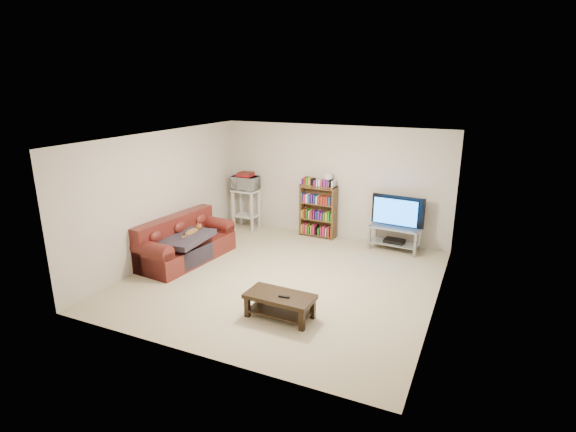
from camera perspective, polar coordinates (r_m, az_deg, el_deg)
The scene contains 19 objects.
floor at distance 7.82m, azimuth -0.56°, elevation -7.90°, with size 5.00×5.00×0.00m, color beige.
ceiling at distance 7.16m, azimuth -0.61°, elevation 9.85°, with size 5.00×5.00×0.00m, color white.
wall_back at distance 9.65m, azimuth 5.75°, elevation 4.33°, with size 5.00×5.00×0.00m, color beige.
wall_front at distance 5.37m, azimuth -12.06°, elevation -6.18°, with size 5.00×5.00×0.00m, color beige.
wall_left at distance 8.72m, azimuth -15.63°, elevation 2.46°, with size 5.00×5.00×0.00m, color beige.
wall_right at distance 6.77m, azimuth 18.95°, elevation -1.89°, with size 5.00×5.00×0.00m, color beige.
sofa at distance 8.73m, azimuth -13.10°, elevation -3.56°, with size 1.02×2.01×0.83m.
blanket at distance 8.45m, azimuth -12.93°, elevation -2.76°, with size 0.75×0.97×0.10m, color #302A35.
cat at distance 8.56m, azimuth -12.16°, elevation -2.04°, with size 0.21×0.53×0.16m, color brown, non-canonical shape.
coffee_table at distance 6.51m, azimuth -1.04°, elevation -10.81°, with size 1.00×0.52×0.36m.
remote at distance 6.38m, azimuth -0.50°, elevation -10.18°, with size 0.16×0.04×0.02m, color black.
tv_stand at distance 9.21m, azimuth 13.41°, elevation -2.26°, with size 1.01×0.52×0.49m.
television at distance 9.08m, azimuth 13.60°, elevation 0.50°, with size 1.06×0.14×0.61m, color black.
dvd_player at distance 9.26m, azimuth 13.35°, elevation -3.09°, with size 0.39×0.27×0.06m, color black.
bookshelf at distance 9.70m, azimuth 3.83°, elevation 0.74°, with size 0.80×0.28×1.14m.
shelf_clutter at distance 9.52m, azimuth 4.48°, elevation 4.51°, with size 0.59×0.19×0.28m.
microwave_stand at distance 10.28m, azimuth -5.33°, elevation 1.57°, with size 0.58×0.43×0.91m.
microwave at distance 10.17m, azimuth -5.40°, elevation 4.20°, with size 0.56×0.38×0.31m, color silver.
game_boxes at distance 10.13m, azimuth -5.43°, elevation 5.20°, with size 0.33×0.29×0.05m, color maroon.
Camera 1 is at (3.03, -6.43, 3.25)m, focal length 28.00 mm.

